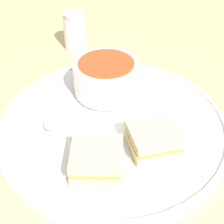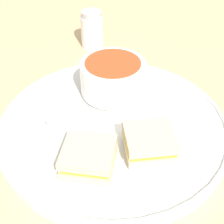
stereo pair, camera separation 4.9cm
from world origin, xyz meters
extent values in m
plane|color=#D1B27F|center=(0.00, 0.00, 0.00)|extent=(2.40, 2.40, 0.00)
cylinder|color=white|center=(0.00, 0.00, 0.01)|extent=(0.37, 0.37, 0.02)
torus|color=white|center=(0.00, 0.00, 0.02)|extent=(0.37, 0.37, 0.01)
cylinder|color=white|center=(0.08, 0.00, 0.03)|extent=(0.06, 0.06, 0.01)
cylinder|color=white|center=(0.08, 0.00, 0.05)|extent=(0.11, 0.11, 0.06)
cylinder|color=#B74C23|center=(0.08, 0.00, 0.08)|extent=(0.10, 0.10, 0.01)
cube|color=silver|center=(0.04, 0.09, 0.02)|extent=(0.07, 0.02, 0.00)
ellipsoid|color=silver|center=(0.00, 0.10, 0.03)|extent=(0.04, 0.03, 0.01)
cube|color=beige|center=(-0.09, 0.03, 0.03)|extent=(0.08, 0.08, 0.01)
cube|color=gold|center=(-0.09, 0.03, 0.04)|extent=(0.07, 0.07, 0.01)
cube|color=beige|center=(-0.09, 0.03, 0.05)|extent=(0.08, 0.08, 0.01)
cube|color=beige|center=(-0.06, -0.05, 0.03)|extent=(0.07, 0.08, 0.01)
cube|color=gold|center=(-0.06, -0.05, 0.04)|extent=(0.07, 0.07, 0.01)
cube|color=beige|center=(-0.06, -0.05, 0.05)|extent=(0.07, 0.08, 0.01)
cylinder|color=silver|center=(0.29, 0.05, 0.04)|extent=(0.05, 0.05, 0.07)
cylinder|color=#B7B7BC|center=(0.29, 0.05, 0.08)|extent=(0.05, 0.05, 0.01)
camera|label=1|loc=(-0.37, 0.05, 0.35)|focal=50.00mm
camera|label=2|loc=(-0.38, 0.00, 0.35)|focal=50.00mm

